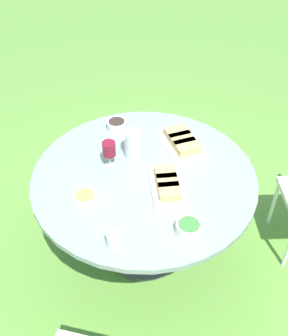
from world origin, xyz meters
TOP-DOWN VIEW (x-y plane):
  - ground_plane at (0.00, 0.00)m, footprint 40.00×40.00m
  - dining_table at (0.00, 0.00)m, footprint 1.39×1.39m
  - water_pitcher at (-0.02, -0.21)m, footprint 0.12×0.11m
  - wine_glass at (0.15, -0.18)m, footprint 0.08×0.08m
  - platter_bread_main at (-0.07, 0.16)m, footprint 0.29×0.38m
  - platter_charcuterie at (-0.35, -0.15)m, footprint 0.27×0.37m
  - bowl_fries at (0.40, 0.03)m, footprint 0.14×0.14m
  - bowl_salad at (-0.02, 0.50)m, footprint 0.14×0.14m
  - bowl_olives at (-0.04, -0.52)m, footprint 0.14×0.14m
  - cup_water_near at (0.38, 0.41)m, footprint 0.07×0.07m

SIDE VIEW (x-z plane):
  - ground_plane at x=0.00m, z-range 0.00..0.00m
  - dining_table at x=0.00m, z-range 0.26..0.98m
  - bowl_fries at x=0.40m, z-range 0.73..0.76m
  - platter_bread_main at x=-0.07m, z-range 0.72..0.79m
  - bowl_salad at x=-0.02m, z-range 0.73..0.78m
  - bowl_olives at x=-0.04m, z-range 0.73..0.79m
  - platter_charcuterie at x=-0.35m, z-range 0.72..0.79m
  - cup_water_near at x=0.38m, z-range 0.72..0.82m
  - water_pitcher at x=-0.02m, z-range 0.72..0.91m
  - wine_glass at x=0.15m, z-range 0.76..0.95m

